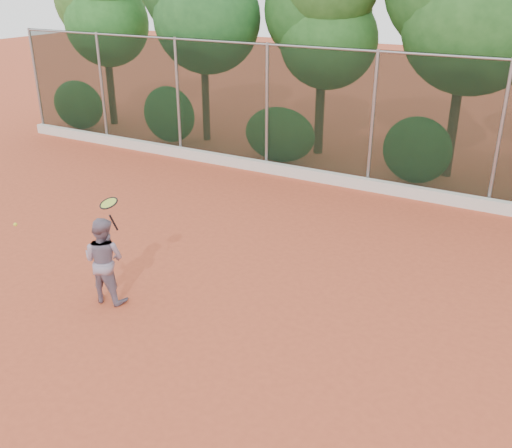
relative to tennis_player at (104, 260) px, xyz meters
The scene contains 7 objects.
ground 2.24m from the tennis_player, 15.63° to the left, with size 80.00×80.00×0.00m, color #C04D2D.
concrete_curb 7.69m from the tennis_player, 74.61° to the left, with size 24.00×0.20×0.30m, color silver.
tennis_player is the anchor object (origin of this frame).
chainlink_fence 7.91m from the tennis_player, 74.96° to the left, with size 24.09×0.09×3.50m.
foliage_backdrop 10.33m from the tennis_player, 81.15° to the left, with size 23.70×3.63×7.55m.
tennis_racket 1.18m from the tennis_player, 19.49° to the right, with size 0.37×0.37×0.56m.
tennis_ball_in_flight 1.63m from the tennis_player, 162.18° to the right, with size 0.06×0.06×0.06m.
Camera 1 is at (4.31, -6.74, 5.15)m, focal length 40.00 mm.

